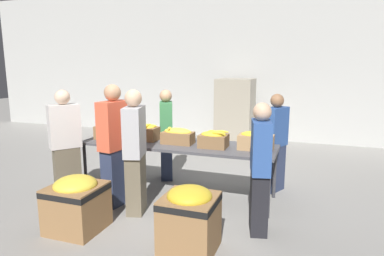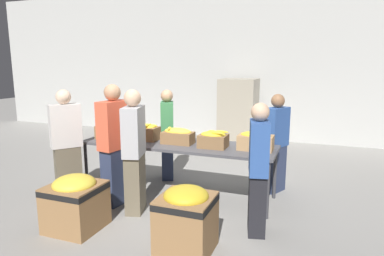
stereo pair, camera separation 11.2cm
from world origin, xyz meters
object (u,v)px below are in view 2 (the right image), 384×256
banana_box_2 (178,136)px  volunteer_4 (167,135)px  volunteer_1 (134,153)px  banana_box_4 (256,140)px  volunteer_2 (276,144)px  volunteer_3 (67,144)px  donation_bin_0 (75,201)px  donation_bin_1 (186,217)px  volunteer_5 (258,170)px  banana_box_1 (143,132)px  banana_box_3 (213,139)px  pallet_stack_0 (238,112)px  banana_box_0 (110,130)px  sorting_table (178,146)px  volunteer_0 (115,146)px

banana_box_2 → volunteer_4: 0.83m
volunteer_1 → banana_box_4: bearing=-77.7°
volunteer_2 → volunteer_3: 3.19m
donation_bin_0 → donation_bin_1: donation_bin_1 is taller
banana_box_4 → volunteer_5: 0.84m
donation_bin_0 → banana_box_1: bearing=84.8°
banana_box_3 → pallet_stack_0: (-0.49, 3.74, -0.13)m
banana_box_4 → donation_bin_1: bearing=-107.1°
volunteer_5 → banana_box_2: bearing=47.2°
volunteer_3 → volunteer_4: 1.67m
banana_box_0 → banana_box_2: 1.16m
banana_box_3 → donation_bin_1: size_ratio=0.56×
sorting_table → banana_box_1: (-0.60, 0.04, 0.18)m
volunteer_3 → pallet_stack_0: (1.62, 4.33, -0.01)m
banana_box_2 → volunteer_0: volunteer_0 is taller
volunteer_2 → donation_bin_1: 2.27m
banana_box_1 → volunteer_5: bearing=-22.8°
volunteer_2 → pallet_stack_0: bearing=-130.5°
banana_box_0 → sorting_table: bearing=3.4°
banana_box_4 → donation_bin_0: banana_box_4 is taller
volunteer_5 → donation_bin_1: 1.01m
volunteer_0 → volunteer_3: size_ratio=1.06×
sorting_table → volunteer_2: 1.53m
volunteer_0 → volunteer_2: 2.45m
donation_bin_0 → sorting_table: bearing=63.4°
banana_box_2 → volunteer_4: (-0.48, 0.66, -0.16)m
volunteer_1 → donation_bin_0: 0.95m
banana_box_4 → donation_bin_1: (-0.46, -1.48, -0.56)m
volunteer_0 → volunteer_4: bearing=-0.5°
banana_box_1 → volunteer_1: size_ratio=0.29×
volunteer_0 → banana_box_3: bearing=-55.8°
pallet_stack_0 → volunteer_3: bearing=-110.5°
banana_box_0 → volunteer_3: bearing=-124.6°
banana_box_3 → volunteer_3: bearing=-164.6°
donation_bin_1 → volunteer_0: bearing=149.4°
volunteer_0 → donation_bin_0: size_ratio=2.53×
banana_box_4 → volunteer_5: size_ratio=0.31×
volunteer_3 → donation_bin_1: volunteer_3 is taller
banana_box_3 → volunteer_2: 1.09m
sorting_table → pallet_stack_0: (0.08, 3.70, 0.04)m
volunteer_0 → donation_bin_1: volunteer_0 is taller
banana_box_4 → donation_bin_0: 2.49m
volunteer_2 → banana_box_1: bearing=-45.7°
volunteer_0 → volunteer_1: 0.42m
banana_box_1 → pallet_stack_0: pallet_stack_0 is taller
banana_box_1 → volunteer_4: volunteer_4 is taller
banana_box_2 → volunteer_2: size_ratio=0.30×
volunteer_5 → donation_bin_0: bearing=95.2°
volunteer_0 → volunteer_1: (0.39, -0.14, -0.03)m
volunteer_2 → banana_box_2: bearing=-36.9°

